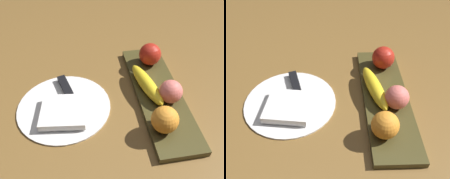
% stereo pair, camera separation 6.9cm
% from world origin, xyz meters
% --- Properties ---
extents(ground_plane, '(2.40, 2.40, 0.00)m').
position_xyz_m(ground_plane, '(0.00, 0.00, 0.00)').
color(ground_plane, brown).
extents(fruit_tray, '(0.43, 0.13, 0.02)m').
position_xyz_m(fruit_tray, '(0.04, 0.02, 0.01)').
color(fruit_tray, '#463F1E').
rests_on(fruit_tray, ground_plane).
extents(apple, '(0.07, 0.07, 0.07)m').
position_xyz_m(apple, '(-0.10, 0.03, 0.05)').
color(apple, '#AF2316').
rests_on(apple, fruit_tray).
extents(banana, '(0.18, 0.08, 0.04)m').
position_xyz_m(banana, '(0.02, -0.02, 0.04)').
color(banana, yellow).
rests_on(banana, fruit_tray).
extents(orange_near_apple, '(0.07, 0.07, 0.07)m').
position_xyz_m(orange_near_apple, '(0.17, -0.01, 0.05)').
color(orange_near_apple, orange).
rests_on(orange_near_apple, fruit_tray).
extents(peach, '(0.06, 0.06, 0.06)m').
position_xyz_m(peach, '(0.07, 0.03, 0.05)').
color(peach, '#E46E64').
rests_on(peach, fruit_tray).
extents(dinner_plate, '(0.26, 0.26, 0.01)m').
position_xyz_m(dinner_plate, '(0.04, -0.26, 0.00)').
color(dinner_plate, white).
rests_on(dinner_plate, ground_plane).
extents(folded_napkin, '(0.13, 0.13, 0.02)m').
position_xyz_m(folded_napkin, '(0.07, -0.26, 0.02)').
color(folded_napkin, white).
rests_on(folded_napkin, dinner_plate).
extents(knife, '(0.18, 0.07, 0.01)m').
position_xyz_m(knife, '(-0.02, -0.25, 0.01)').
color(knife, silver).
rests_on(knife, dinner_plate).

